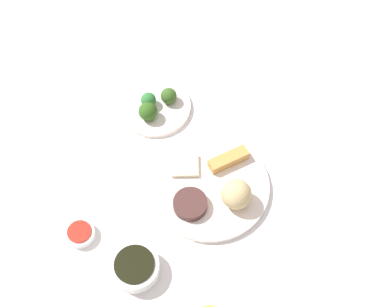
{
  "coord_description": "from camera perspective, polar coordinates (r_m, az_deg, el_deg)",
  "views": [
    {
      "loc": [
        0.55,
        0.03,
        1.1
      ],
      "look_at": [
        -0.07,
        -0.05,
        0.06
      ],
      "focal_mm": 45.96,
      "sensor_mm": 36.0,
      "label": 1
    }
  ],
  "objects": [
    {
      "name": "soy_sauce_bowl",
      "position": [
        1.12,
        -6.61,
        -13.01
      ],
      "size": [
        0.11,
        0.11,
        0.04
      ],
      "primitive_type": "cylinder",
      "color": "white",
      "rests_on": "tabletop"
    },
    {
      "name": "stir_fry_heap",
      "position": [
        1.16,
        -0.2,
        -5.89
      ],
      "size": [
        0.08,
        0.08,
        0.02
      ],
      "primitive_type": "cylinder",
      "color": "#462825",
      "rests_on": "main_plate"
    },
    {
      "name": "broccoli_plate",
      "position": [
        1.33,
        -4.31,
        5.4
      ],
      "size": [
        0.19,
        0.19,
        0.01
      ],
      "primitive_type": "cylinder",
      "color": "white",
      "rests_on": "tabletop"
    },
    {
      "name": "crab_rangoon_wonton",
      "position": [
        1.21,
        -0.81,
        -1.41
      ],
      "size": [
        0.07,
        0.07,
        0.01
      ],
      "primitive_type": "cube",
      "rotation": [
        0.0,
        0.0,
        0.14
      ],
      "color": "beige",
      "rests_on": "main_plate"
    },
    {
      "name": "main_plate",
      "position": [
        1.2,
        2.05,
        -3.69
      ],
      "size": [
        0.29,
        0.29,
        0.02
      ],
      "primitive_type": "cylinder",
      "color": "white",
      "rests_on": "tabletop"
    },
    {
      "name": "sauce_ramekin_sweet_and_sour_liquid",
      "position": [
        1.16,
        -12.96,
        -8.82
      ],
      "size": [
        0.06,
        0.06,
        0.0
      ],
      "primitive_type": "cylinder",
      "color": "red",
      "rests_on": "sauce_ramekin_sweet_and_sour"
    },
    {
      "name": "broccoli_floret_1",
      "position": [
        1.29,
        -5.14,
        4.9
      ],
      "size": [
        0.05,
        0.05,
        0.05
      ],
      "primitive_type": "sphere",
      "color": "#2F5A1C",
      "rests_on": "broccoli_plate"
    },
    {
      "name": "broccoli_floret_2",
      "position": [
        1.32,
        -2.72,
        6.69
      ],
      "size": [
        0.04,
        0.04,
        0.04
      ],
      "primitive_type": "sphere",
      "color": "#355A20",
      "rests_on": "broccoli_plate"
    },
    {
      "name": "spring_roll",
      "position": [
        1.22,
        4.25,
        -0.7
      ],
      "size": [
        0.08,
        0.1,
        0.03
      ],
      "primitive_type": "cube",
      "rotation": [
        0.0,
        0.0,
        2.17
      ],
      "color": "#CE9145",
      "rests_on": "main_plate"
    },
    {
      "name": "sauce_ramekin_sweet_and_sour",
      "position": [
        1.18,
        -12.84,
        -9.06
      ],
      "size": [
        0.07,
        0.07,
        0.02
      ],
      "primitive_type": "cylinder",
      "color": "white",
      "rests_on": "tabletop"
    },
    {
      "name": "soy_sauce_bowl_liquid",
      "position": [
        1.1,
        -6.72,
        -12.64
      ],
      "size": [
        0.09,
        0.09,
        0.0
      ],
      "primitive_type": "cylinder",
      "color": "black",
      "rests_on": "soy_sauce_bowl"
    },
    {
      "name": "rice_scoop",
      "position": [
        1.15,
        5.18,
        -4.74
      ],
      "size": [
        0.07,
        0.07,
        0.07
      ],
      "primitive_type": "sphere",
      "color": "tan",
      "rests_on": "main_plate"
    },
    {
      "name": "tabletop",
      "position": [
        1.22,
        1.99,
        -4.13
      ],
      "size": [
        2.2,
        2.2,
        0.02
      ],
      "primitive_type": "cube",
      "color": "white",
      "rests_on": "ground"
    },
    {
      "name": "broccoli_floret_0",
      "position": [
        1.31,
        -5.07,
        6.21
      ],
      "size": [
        0.04,
        0.04,
        0.04
      ],
      "primitive_type": "sphere",
      "color": "#2F7435",
      "rests_on": "broccoli_plate"
    }
  ]
}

